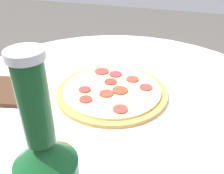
% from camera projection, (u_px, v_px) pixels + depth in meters
% --- Properties ---
extents(table, '(1.00, 1.00, 0.73)m').
position_uv_depth(table, '(115.00, 150.00, 0.77)').
color(table, silver).
rests_on(table, ground_plane).
extents(pizza, '(0.30, 0.30, 0.02)m').
position_uv_depth(pizza, '(112.00, 91.00, 0.69)').
color(pizza, '#C68E47').
rests_on(pizza, table).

